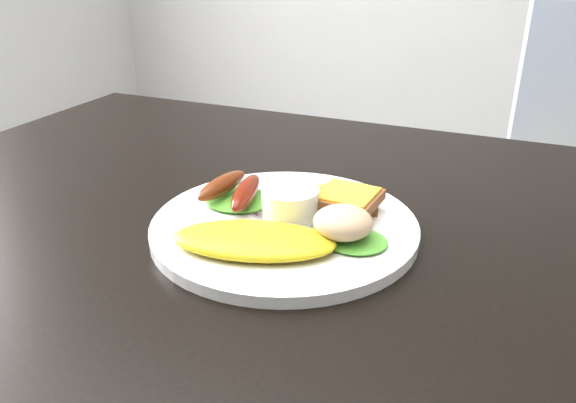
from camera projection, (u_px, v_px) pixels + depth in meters
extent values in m
cube|color=black|center=(312.00, 236.00, 0.65)|extent=(1.20, 0.80, 0.04)
cube|color=#A88E50|center=(576.00, 199.00, 1.42)|extent=(0.48, 0.48, 0.05)
imported|color=navy|center=(399.00, 89.00, 1.41)|extent=(0.59, 0.48, 1.41)
cylinder|color=white|center=(284.00, 227.00, 0.61)|extent=(0.29, 0.29, 0.01)
ellipsoid|color=#4C832B|center=(239.00, 200.00, 0.65)|extent=(0.10, 0.09, 0.01)
ellipsoid|color=#539F3B|center=(355.00, 241.00, 0.56)|extent=(0.07, 0.07, 0.01)
ellipsoid|color=yellow|center=(254.00, 240.00, 0.55)|extent=(0.18, 0.12, 0.02)
ellipsoid|color=maroon|center=(222.00, 185.00, 0.65)|extent=(0.03, 0.09, 0.02)
ellipsoid|color=#640606|center=(246.00, 192.00, 0.63)|extent=(0.04, 0.10, 0.02)
cylinder|color=white|center=(290.00, 205.00, 0.61)|extent=(0.08, 0.08, 0.04)
cube|color=brown|center=(342.00, 201.00, 0.65)|extent=(0.09, 0.09, 0.01)
cube|color=brown|center=(348.00, 199.00, 0.62)|extent=(0.07, 0.07, 0.01)
ellipsoid|color=beige|center=(343.00, 222.00, 0.56)|extent=(0.07, 0.07, 0.03)
cube|color=#ADAFB7|center=(255.00, 213.00, 0.63)|extent=(0.13, 0.06, 0.00)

